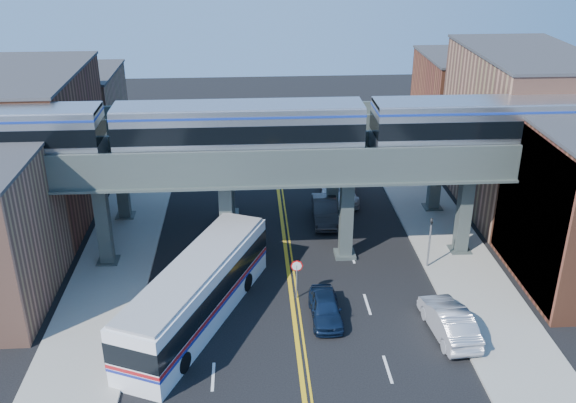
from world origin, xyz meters
The scene contains 19 objects.
ground centered at (0.00, 0.00, 0.00)m, with size 120.00×120.00×0.00m, color black.
sidewalk_west centered at (-11.50, 10.00, 0.08)m, with size 5.00×70.00×0.16m, color gray.
sidewalk_east centered at (11.50, 10.00, 0.08)m, with size 5.00×70.00×0.16m, color gray.
building_west_b centered at (-18.50, 16.00, 5.50)m, with size 8.00×14.00×11.00m, color brown.
building_west_c centered at (-18.50, 29.00, 4.00)m, with size 8.00×10.00×8.00m, color #95624D.
building_east_b centered at (18.50, 16.00, 6.00)m, with size 8.00×14.00×12.00m, color #95624D.
building_east_c centered at (18.50, 29.00, 4.50)m, with size 8.00×10.00×9.00m, color brown.
mural_panel centered at (14.55, 4.00, 4.75)m, with size 0.10×9.50×9.50m, color teal.
elevated_viaduct_near centered at (0.00, 8.00, 6.47)m, with size 52.00×3.60×7.40m.
elevated_viaduct_far centered at (0.00, 15.00, 6.47)m, with size 52.00×3.60×7.40m.
transit_train centered at (-2.94, 8.00, 9.28)m, with size 47.57×2.98×3.48m.
stop_sign centered at (0.30, 3.00, 1.76)m, with size 0.76×0.09×2.63m.
traffic_signal centered at (9.20, 6.00, 2.30)m, with size 0.15×0.18×4.10m.
transit_bus centered at (-5.54, 1.09, 1.82)m, with size 8.24×13.82×3.54m.
car_lane_a centered at (1.80, 0.72, 0.73)m, with size 1.73×4.30×1.46m, color #0E1B33.
car_lane_b centered at (3.26, 13.52, 0.84)m, with size 1.78×5.12×1.69m, color #2D2D2F.
car_lane_c centered at (4.77, 17.52, 0.82)m, with size 2.73×5.91×1.64m, color white.
car_lane_d centered at (5.00, 17.37, 0.77)m, with size 2.17×5.33×1.55m, color #ABAAAF.
car_parked_curb centered at (8.47, -1.19, 0.87)m, with size 1.85×5.30×1.75m, color #ACABB0.
Camera 1 is at (-2.35, -30.14, 21.71)m, focal length 40.00 mm.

